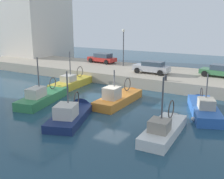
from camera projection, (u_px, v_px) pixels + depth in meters
water_surface at (112, 108)px, 22.56m from camera, size 80.00×80.00×0.00m
quay_wall at (161, 77)px, 31.99m from camera, size 9.00×56.00×1.20m
fishing_boat_green at (46, 100)px, 24.52m from camera, size 7.20×3.25×4.96m
fishing_boat_white at (165, 132)px, 17.51m from camera, size 6.09×1.98×4.72m
fishing_boat_yellow at (74, 86)px, 29.92m from camera, size 7.02×2.33×4.75m
fishing_boat_blue at (203, 112)px, 21.43m from camera, size 7.00×4.11×4.15m
fishing_boat_orange at (120, 101)px, 24.09m from camera, size 6.74×2.13×3.99m
fishing_boat_navy at (72, 117)px, 20.20m from camera, size 6.50×3.97×4.69m
parked_car_red at (102, 58)px, 38.38m from camera, size 2.21×4.34×1.37m
parked_car_green at (221, 71)px, 28.91m from camera, size 2.22×4.25×1.34m
parked_car_silver at (152, 67)px, 30.85m from camera, size 1.92×4.21×1.39m
mooring_bollard_mid at (166, 78)px, 27.33m from camera, size 0.28×0.28×0.55m
quay_streetlamp at (123, 41)px, 35.18m from camera, size 0.36×0.36×4.83m
waterfront_building_west at (36, 9)px, 46.48m from camera, size 10.55×8.39×17.79m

